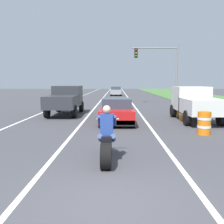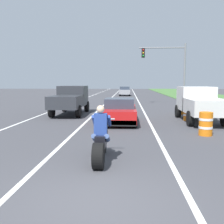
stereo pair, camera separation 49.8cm
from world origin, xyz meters
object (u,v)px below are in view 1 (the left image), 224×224
(construction_barrel_mid, at_px, (184,112))
(distant_car_far_ahead, at_px, (116,91))
(pickup_truck_left_lane_dark_grey, at_px, (65,99))
(construction_barrel_far, at_px, (175,107))
(motorcycle_with_rider, at_px, (107,142))
(construction_barrel_nearest, at_px, (204,123))
(sports_car_red, at_px, (117,111))
(traffic_light_mast_near, at_px, (163,64))
(pickup_truck_right_shoulder_white, at_px, (195,102))

(construction_barrel_mid, height_order, distant_car_far_ahead, distant_car_far_ahead)
(pickup_truck_left_lane_dark_grey, height_order, construction_barrel_far, pickup_truck_left_lane_dark_grey)
(pickup_truck_left_lane_dark_grey, bearing_deg, motorcycle_with_rider, -72.96)
(construction_barrel_nearest, relative_size, construction_barrel_far, 1.00)
(pickup_truck_left_lane_dark_grey, xyz_separation_m, construction_barrel_nearest, (7.33, -6.75, -0.60))
(motorcycle_with_rider, height_order, pickup_truck_left_lane_dark_grey, pickup_truck_left_lane_dark_grey)
(sports_car_red, distance_m, traffic_light_mast_near, 13.10)
(pickup_truck_right_shoulder_white, distance_m, distant_car_far_ahead, 28.33)
(pickup_truck_left_lane_dark_grey, bearing_deg, construction_barrel_far, 3.76)
(pickup_truck_right_shoulder_white, height_order, construction_barrel_mid, pickup_truck_right_shoulder_white)
(pickup_truck_right_shoulder_white, bearing_deg, construction_barrel_nearest, -101.24)
(construction_barrel_nearest, bearing_deg, pickup_truck_left_lane_dark_grey, 137.33)
(pickup_truck_right_shoulder_white, bearing_deg, construction_barrel_far, 96.06)
(traffic_light_mast_near, height_order, construction_barrel_nearest, traffic_light_mast_near)
(traffic_light_mast_near, height_order, construction_barrel_far, traffic_light_mast_near)
(pickup_truck_left_lane_dark_grey, xyz_separation_m, construction_barrel_far, (7.75, 0.51, -0.60))
(traffic_light_mast_near, distance_m, construction_barrel_far, 8.54)
(pickup_truck_left_lane_dark_grey, distance_m, pickup_truck_right_shoulder_white, 8.59)
(pickup_truck_left_lane_dark_grey, distance_m, construction_barrel_far, 7.79)
(motorcycle_with_rider, bearing_deg, distant_car_far_ahead, 89.70)
(traffic_light_mast_near, xyz_separation_m, construction_barrel_far, (-0.42, -7.78, -3.49))
(construction_barrel_nearest, bearing_deg, traffic_light_mast_near, 86.81)
(motorcycle_with_rider, relative_size, distant_car_far_ahead, 0.55)
(pickup_truck_right_shoulder_white, xyz_separation_m, construction_barrel_mid, (-0.53, 0.35, -0.60))
(sports_car_red, bearing_deg, construction_barrel_nearest, -40.80)
(traffic_light_mast_near, bearing_deg, pickup_truck_left_lane_dark_grey, -134.55)
(traffic_light_mast_near, height_order, construction_barrel_mid, traffic_light_mast_near)
(sports_car_red, bearing_deg, distant_car_far_ahead, 90.22)
(pickup_truck_right_shoulder_white, bearing_deg, motorcycle_with_rider, -121.71)
(distant_car_far_ahead, bearing_deg, traffic_light_mast_near, -74.35)
(construction_barrel_mid, xyz_separation_m, distant_car_far_ahead, (-4.12, 27.60, 0.27))
(sports_car_red, relative_size, traffic_light_mast_near, 0.72)
(motorcycle_with_rider, height_order, construction_barrel_mid, motorcycle_with_rider)
(pickup_truck_right_shoulder_white, height_order, traffic_light_mast_near, traffic_light_mast_near)
(pickup_truck_left_lane_dark_grey, bearing_deg, construction_barrel_nearest, -42.67)
(sports_car_red, bearing_deg, construction_barrel_far, 43.81)
(pickup_truck_right_shoulder_white, xyz_separation_m, distant_car_far_ahead, (-4.65, 27.95, -0.33))
(motorcycle_with_rider, bearing_deg, construction_barrel_far, 68.17)
(sports_car_red, xyz_separation_m, construction_barrel_nearest, (3.76, -3.25, -0.13))
(sports_car_red, relative_size, distant_car_far_ahead, 1.08)
(motorcycle_with_rider, distance_m, construction_barrel_nearest, 5.64)
(pickup_truck_left_lane_dark_grey, xyz_separation_m, traffic_light_mast_near, (8.16, 8.29, 2.89))
(pickup_truck_left_lane_dark_grey, bearing_deg, traffic_light_mast_near, 45.45)
(pickup_truck_left_lane_dark_grey, relative_size, traffic_light_mast_near, 0.80)
(construction_barrel_nearest, xyz_separation_m, distant_car_far_ahead, (-3.87, 31.86, 0.27))
(sports_car_red, height_order, distant_car_far_ahead, distant_car_far_ahead)
(sports_car_red, bearing_deg, construction_barrel_mid, 14.10)
(motorcycle_with_rider, xyz_separation_m, construction_barrel_far, (4.48, 11.18, -0.09))
(construction_barrel_nearest, distance_m, distant_car_far_ahead, 32.09)
(pickup_truck_right_shoulder_white, bearing_deg, construction_barrel_mid, 146.63)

